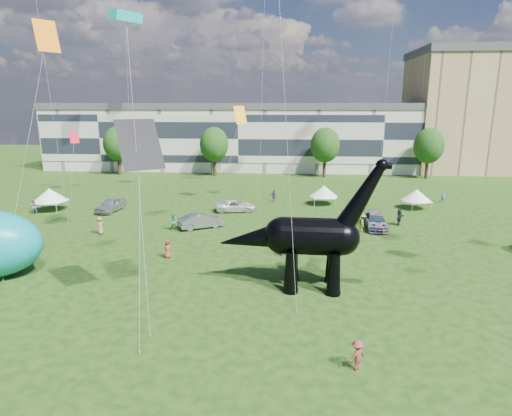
{
  "coord_description": "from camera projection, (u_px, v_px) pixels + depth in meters",
  "views": [
    {
      "loc": [
        1.39,
        -24.26,
        12.86
      ],
      "look_at": [
        -1.01,
        8.0,
        5.0
      ],
      "focal_mm": 30.0,
      "sensor_mm": 36.0,
      "label": 1
    }
  ],
  "objects": [
    {
      "name": "gazebo_near",
      "position": [
        324.0,
        191.0,
        55.96
      ],
      "size": [
        3.82,
        3.82,
        2.53
      ],
      "rotation": [
        0.0,
        0.0,
        0.05
      ],
      "color": "white",
      "rests_on": "ground"
    },
    {
      "name": "tree_mid_right",
      "position": [
        325.0,
        142.0,
        75.94
      ],
      "size": [
        5.2,
        5.2,
        9.44
      ],
      "color": "#382314",
      "rests_on": "ground"
    },
    {
      "name": "apartment_block",
      "position": [
        485.0,
        114.0,
        84.15
      ],
      "size": [
        28.0,
        18.0,
        22.0
      ],
      "primitive_type": "cube",
      "color": "tan",
      "rests_on": "ground"
    },
    {
      "name": "visitors",
      "position": [
        256.0,
        225.0,
        43.66
      ],
      "size": [
        52.3,
        39.68,
        1.86
      ],
      "color": "slate",
      "rests_on": "ground"
    },
    {
      "name": "car_silver",
      "position": [
        111.0,
        205.0,
        52.53
      ],
      "size": [
        2.73,
        5.11,
        1.65
      ],
      "primitive_type": "imported",
      "rotation": [
        0.0,
        0.0,
        -0.17
      ],
      "color": "silver",
      "rests_on": "ground"
    },
    {
      "name": "tree_far_right",
      "position": [
        429.0,
        143.0,
        74.64
      ],
      "size": [
        5.2,
        5.2,
        9.44
      ],
      "color": "#382314",
      "rests_on": "ground"
    },
    {
      "name": "tree_far_left",
      "position": [
        117.0,
        141.0,
        78.68
      ],
      "size": [
        5.2,
        5.2,
        9.44
      ],
      "color": "#382314",
      "rests_on": "ground"
    },
    {
      "name": "gazebo_far",
      "position": [
        417.0,
        195.0,
        53.65
      ],
      "size": [
        4.46,
        4.46,
        2.5
      ],
      "rotation": [
        0.0,
        0.0,
        0.29
      ],
      "color": "white",
      "rests_on": "ground"
    },
    {
      "name": "ground",
      "position": [
        263.0,
        316.0,
        26.64
      ],
      "size": [
        220.0,
        220.0,
        0.0
      ],
      "primitive_type": "plane",
      "color": "#16330C",
      "rests_on": "ground"
    },
    {
      "name": "car_dark",
      "position": [
        376.0,
        221.0,
        45.41
      ],
      "size": [
        2.29,
        5.32,
        1.53
      ],
      "primitive_type": "imported",
      "rotation": [
        0.0,
        0.0,
        -0.03
      ],
      "color": "#595960",
      "rests_on": "ground"
    },
    {
      "name": "dinosaur_sculpture",
      "position": [
        306.0,
        238.0,
        30.13
      ],
      "size": [
        11.87,
        3.37,
        9.71
      ],
      "rotation": [
        0.0,
        0.0,
        -0.04
      ],
      "color": "black",
      "rests_on": "ground"
    },
    {
      "name": "car_white",
      "position": [
        236.0,
        206.0,
        52.53
      ],
      "size": [
        5.22,
        2.98,
        1.37
      ],
      "primitive_type": "imported",
      "rotation": [
        0.0,
        0.0,
        1.72
      ],
      "color": "silver",
      "rests_on": "ground"
    },
    {
      "name": "car_grey",
      "position": [
        201.0,
        221.0,
        45.48
      ],
      "size": [
        4.94,
        3.74,
        1.56
      ],
      "primitive_type": "imported",
      "rotation": [
        0.0,
        0.0,
        2.08
      ],
      "color": "slate",
      "rests_on": "ground"
    },
    {
      "name": "tree_mid_left",
      "position": [
        214.0,
        142.0,
        77.38
      ],
      "size": [
        5.2,
        5.2,
        9.44
      ],
      "color": "#382314",
      "rests_on": "ground"
    },
    {
      "name": "gazebo_left",
      "position": [
        50.0,
        195.0,
        52.69
      ],
      "size": [
        4.06,
        4.06,
        2.81
      ],
      "rotation": [
        0.0,
        0.0,
        0.01
      ],
      "color": "white",
      "rests_on": "ground"
    },
    {
      "name": "terrace_row",
      "position": [
        241.0,
        139.0,
        85.88
      ],
      "size": [
        78.0,
        11.0,
        12.0
      ],
      "primitive_type": "cube",
      "color": "beige",
      "rests_on": "ground"
    }
  ]
}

